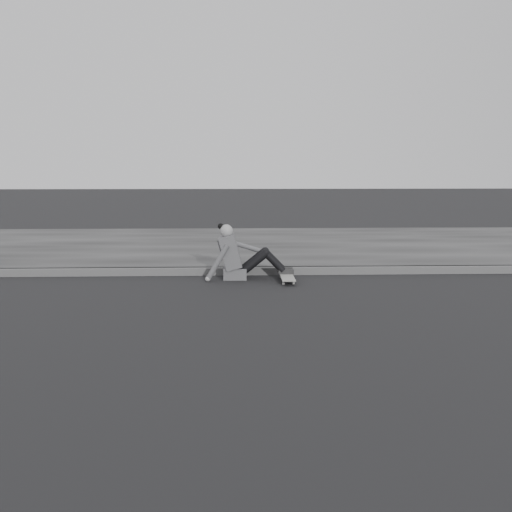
{
  "coord_description": "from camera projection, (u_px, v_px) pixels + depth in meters",
  "views": [
    {
      "loc": [
        -2.95,
        -6.6,
        1.74
      ],
      "look_at": [
        -2.66,
        1.34,
        0.5
      ],
      "focal_mm": 40.0,
      "sensor_mm": 36.0,
      "label": 1
    }
  ],
  "objects": [
    {
      "name": "ground",
      "position": [
        480.0,
        313.0,
        6.89
      ],
      "size": [
        80.0,
        80.0,
        0.0
      ],
      "primitive_type": "plane",
      "color": "black",
      "rests_on": "ground"
    },
    {
      "name": "curb",
      "position": [
        414.0,
        270.0,
        9.42
      ],
      "size": [
        24.0,
        0.16,
        0.12
      ],
      "primitive_type": "cube",
      "color": "#4D4D4D",
      "rests_on": "ground"
    },
    {
      "name": "sidewalk",
      "position": [
        371.0,
        245.0,
        12.41
      ],
      "size": [
        24.0,
        6.0,
        0.12
      ],
      "primitive_type": "cube",
      "color": "#333333",
      "rests_on": "ground"
    },
    {
      "name": "skateboard",
      "position": [
        287.0,
        277.0,
        8.77
      ],
      "size": [
        0.2,
        0.78,
        0.09
      ],
      "color": "gray",
      "rests_on": "ground"
    },
    {
      "name": "seated_woman",
      "position": [
        239.0,
        256.0,
        8.94
      ],
      "size": [
        1.38,
        0.46,
        0.88
      ],
      "color": "#4D4D4F",
      "rests_on": "ground"
    }
  ]
}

